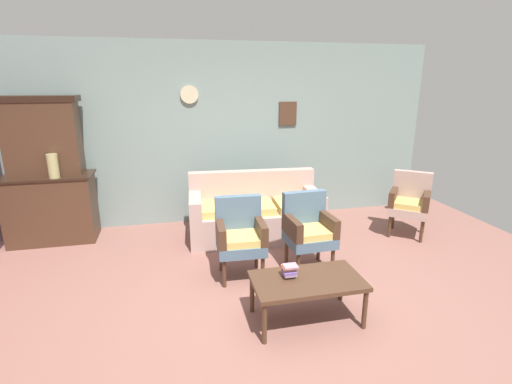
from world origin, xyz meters
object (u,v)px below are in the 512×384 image
Objects in this scene: vase_on_cabinet at (53,166)px; armchair_row_middle at (308,228)px; side_cabinet at (52,208)px; book_stack_on_table at (290,271)px; wingback_chair_by_fireplace at (410,201)px; floor_vase_by_wall at (406,196)px; armchair_near_couch_end at (240,234)px; floral_couch at (255,214)px; coffee_table at (307,283)px.

armchair_row_middle is at bearing -24.70° from vase_on_cabinet.
side_cabinet is 8.54× the size of book_stack_on_table.
side_cabinet is 4.98m from wingback_chair_by_fireplace.
floor_vase_by_wall is (5.25, 0.07, -0.78)m from vase_on_cabinet.
floor_vase_by_wall is (3.07, 1.45, -0.19)m from armchair_near_couch_end.
armchair_near_couch_end is 2.66m from wingback_chair_by_fireplace.
floral_couch is 2.07× the size of armchair_near_couch_end.
wingback_chair_by_fireplace reaches higher than floor_vase_by_wall.
vase_on_cabinet reaches higher than floor_vase_by_wall.
armchair_row_middle is (0.39, -1.06, 0.17)m from floral_couch.
armchair_row_middle is (0.81, 0.00, 0.00)m from armchair_near_couch_end.
vase_on_cabinet is 2.31× the size of book_stack_on_table.
side_cabinet is at bearing 153.74° from armchair_row_middle.
armchair_row_middle is 1.45× the size of floor_vase_by_wall.
coffee_table is (0.43, -0.98, -0.12)m from armchair_near_couch_end.
coffee_table is at bearing -89.40° from floral_couch.
armchair_near_couch_end is at bearing -154.74° from floor_vase_by_wall.
floral_couch is 2.69m from floor_vase_by_wall.
floral_couch is at bearing 86.36° from book_stack_on_table.
side_cabinet reaches higher than armchair_row_middle.
armchair_row_middle is at bearing 0.22° from armchair_near_couch_end.
armchair_row_middle is at bearing -147.45° from floor_vase_by_wall.
coffee_table is (0.02, -2.04, 0.05)m from floral_couch.
vase_on_cabinet is 3.59m from coffee_table.
armchair_near_couch_end is at bearing 107.62° from book_stack_on_table.
wingback_chair_by_fireplace is at bearing -122.10° from floor_vase_by_wall.
armchair_row_middle is 1.04m from book_stack_on_table.
floral_couch reaches higher than floor_vase_by_wall.
side_cabinet reaches higher than armchair_near_couch_end.
vase_on_cabinet is at bearing -179.21° from floor_vase_by_wall.
vase_on_cabinet is (0.15, -0.17, 0.62)m from side_cabinet.
coffee_table is at bearing -41.98° from vase_on_cabinet.
vase_on_cabinet reaches higher than armchair_row_middle.
side_cabinet is at bearing 178.94° from floor_vase_by_wall.
floor_vase_by_wall is (2.66, 0.38, -0.02)m from floral_couch.
vase_on_cabinet is 3.41m from book_stack_on_table.
wingback_chair_by_fireplace is 2.77m from book_stack_on_table.
side_cabinet is at bearing 169.66° from wingback_chair_by_fireplace.
vase_on_cabinet reaches higher than coffee_table.
armchair_row_middle is at bearing 60.20° from book_stack_on_table.
floral_couch is 1.98m from book_stack_on_table.
book_stack_on_table is (-2.29, -1.56, -0.02)m from wingback_chair_by_fireplace.
side_cabinet is at bearing 170.02° from floral_couch.
floral_couch is (2.59, -0.31, -0.76)m from vase_on_cabinet.
book_stack_on_table is at bearing -72.38° from armchair_near_couch_end.
floral_couch is 3.00× the size of floor_vase_by_wall.
floral_couch is (2.74, -0.48, -0.14)m from side_cabinet.
armchair_row_middle is at bearing 69.19° from coffee_table.
coffee_table is (-2.14, -1.63, -0.12)m from wingback_chair_by_fireplace.
floor_vase_by_wall reaches higher than coffee_table.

